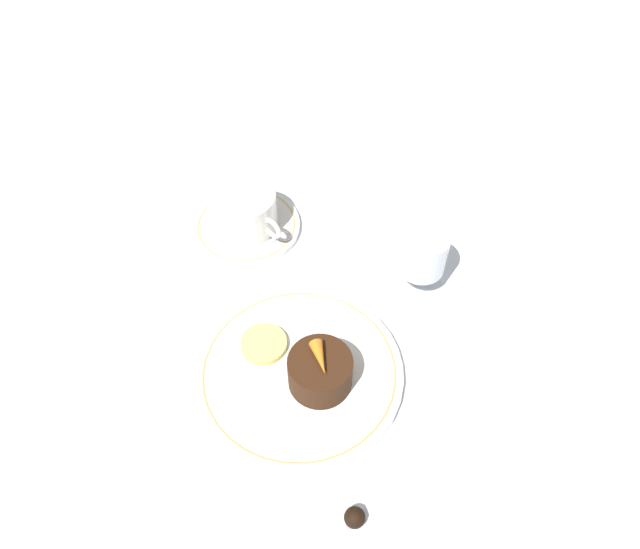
{
  "coord_description": "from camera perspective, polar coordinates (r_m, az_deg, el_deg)",
  "views": [
    {
      "loc": [
        0.31,
        -0.33,
        0.7
      ],
      "look_at": [
        -0.04,
        0.06,
        0.04
      ],
      "focal_mm": 35.0,
      "sensor_mm": 36.0,
      "label": 1
    }
  ],
  "objects": [
    {
      "name": "carrot_garnish",
      "position": [
        0.74,
        0.01,
        -7.63
      ],
      "size": [
        0.05,
        0.04,
        0.02
      ],
      "color": "orange",
      "rests_on": "dessert_cake"
    },
    {
      "name": "wine_glass",
      "position": [
        0.85,
        9.36,
        1.67
      ],
      "size": [
        0.07,
        0.07,
        0.1
      ],
      "color": "silver",
      "rests_on": "ground_plane"
    },
    {
      "name": "dinner_plate",
      "position": [
        0.8,
        -1.88,
        -8.98
      ],
      "size": [
        0.26,
        0.26,
        0.01
      ],
      "color": "white",
      "rests_on": "ground_plane"
    },
    {
      "name": "fork",
      "position": [
        0.76,
        8.38,
        -17.24
      ],
      "size": [
        0.04,
        0.18,
        0.01
      ],
      "color": "silver",
      "rests_on": "ground_plane"
    },
    {
      "name": "dessert_cake",
      "position": [
        0.77,
        0.01,
        -8.86
      ],
      "size": [
        0.08,
        0.08,
        0.05
      ],
      "color": "#381E0F",
      "rests_on": "dinner_plate"
    },
    {
      "name": "saucer",
      "position": [
        0.96,
        -6.71,
        4.44
      ],
      "size": [
        0.16,
        0.16,
        0.01
      ],
      "color": "white",
      "rests_on": "ground_plane"
    },
    {
      "name": "pineapple_slice",
      "position": [
        0.81,
        -5.16,
        -6.35
      ],
      "size": [
        0.06,
        0.06,
        0.01
      ],
      "color": "#EFE075",
      "rests_on": "dinner_plate"
    },
    {
      "name": "coffee_cup",
      "position": [
        0.93,
        -6.93,
        5.86
      ],
      "size": [
        0.12,
        0.1,
        0.07
      ],
      "color": "white",
      "rests_on": "saucer"
    },
    {
      "name": "ground_plane",
      "position": [
        0.84,
        -0.66,
        -5.74
      ],
      "size": [
        3.0,
        3.0,
        0.0
      ],
      "primitive_type": "plane",
      "color": "white"
    },
    {
      "name": "chocolate_truffle",
      "position": [
        0.73,
        3.19,
        -21.3
      ],
      "size": [
        0.02,
        0.02,
        0.02
      ],
      "color": "black",
      "rests_on": "ground_plane"
    },
    {
      "name": "spoon",
      "position": [
        0.93,
        -4.87,
        2.96
      ],
      "size": [
        0.06,
        0.1,
        0.0
      ],
      "color": "silver",
      "rests_on": "saucer"
    }
  ]
}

